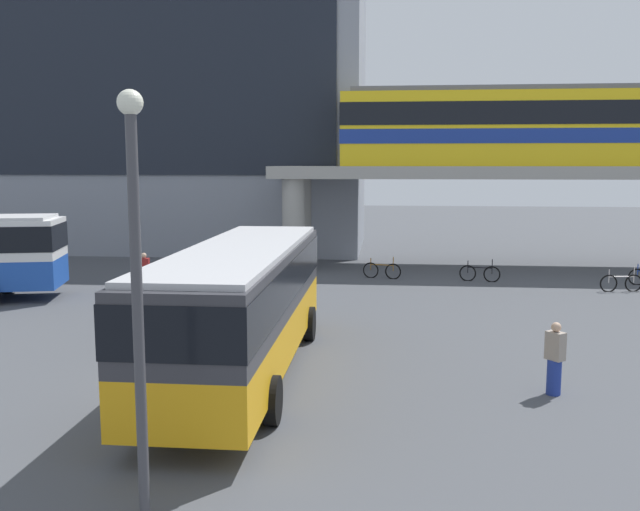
# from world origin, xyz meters

# --- Properties ---
(ground_plane) EXTENTS (120.00, 120.00, 0.00)m
(ground_plane) POSITION_xyz_m (0.00, 10.00, 0.00)
(ground_plane) COLOR #47494F
(station_building) EXTENTS (23.43, 10.59, 16.98)m
(station_building) POSITION_xyz_m (-8.41, 26.21, 8.50)
(station_building) COLOR gray
(station_building) RESTS_ON ground_plane
(elevated_platform) EXTENTS (33.87, 5.50, 5.07)m
(elevated_platform) POSITION_xyz_m (16.04, 19.29, 4.36)
(elevated_platform) COLOR #9E9B93
(elevated_platform) RESTS_ON ground_plane
(train) EXTENTS (24.25, 2.96, 3.84)m
(train) POSITION_xyz_m (14.63, 19.29, 7.04)
(train) COLOR yellow
(train) RESTS_ON elevated_platform
(bus_main) EXTENTS (2.78, 11.04, 3.22)m
(bus_main) POSITION_xyz_m (1.37, 0.41, 1.99)
(bus_main) COLOR orange
(bus_main) RESTS_ON ground_plane
(bicycle_brown) EXTENTS (1.75, 0.49, 1.04)m
(bicycle_brown) POSITION_xyz_m (4.67, 15.15, 0.36)
(bicycle_brown) COLOR black
(bicycle_brown) RESTS_ON ground_plane
(bicycle_black) EXTENTS (1.77, 0.40, 1.04)m
(bicycle_black) POSITION_xyz_m (9.00, 14.76, 0.36)
(bicycle_black) COLOR black
(bicycle_black) RESTS_ON ground_plane
(bicycle_silver) EXTENTS (1.78, 0.35, 1.04)m
(bicycle_silver) POSITION_xyz_m (14.43, 12.83, 0.36)
(bicycle_silver) COLOR black
(bicycle_silver) RESTS_ON ground_plane
(pedestrian_at_kerb) EXTENTS (0.45, 0.47, 1.67)m
(pedestrian_at_kerb) POSITION_xyz_m (8.65, -0.29, 0.78)
(pedestrian_at_kerb) COLOR navy
(pedestrian_at_kerb) RESTS_ON ground_plane
(pedestrian_walking_across) EXTENTS (0.43, 0.32, 1.66)m
(pedestrian_walking_across) POSITION_xyz_m (-4.79, 10.46, 0.78)
(pedestrian_walking_across) COLOR maroon
(pedestrian_walking_across) RESTS_ON ground_plane
(lamp_post) EXTENTS (0.36, 0.36, 6.19)m
(lamp_post) POSITION_xyz_m (1.34, -6.43, 3.66)
(lamp_post) COLOR #3F3F44
(lamp_post) RESTS_ON ground_plane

